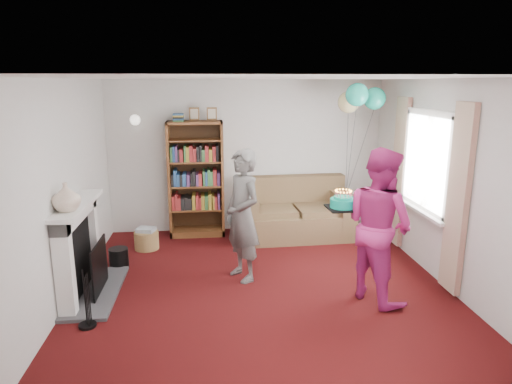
{
  "coord_description": "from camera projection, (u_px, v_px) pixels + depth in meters",
  "views": [
    {
      "loc": [
        -0.6,
        -4.98,
        2.46
      ],
      "look_at": [
        -0.03,
        0.6,
        1.1
      ],
      "focal_mm": 32.0,
      "sensor_mm": 36.0,
      "label": 1
    }
  ],
  "objects": [
    {
      "name": "ground",
      "position": [
        264.0,
        293.0,
        5.46
      ],
      "size": [
        5.0,
        5.0,
        0.0
      ],
      "primitive_type": "plane",
      "color": "#320709",
      "rests_on": "ground"
    },
    {
      "name": "wall_back",
      "position": [
        246.0,
        156.0,
        7.59
      ],
      "size": [
        4.5,
        0.02,
        2.5
      ],
      "primitive_type": "cube",
      "color": "silver",
      "rests_on": "ground"
    },
    {
      "name": "wall_left",
      "position": [
        57.0,
        197.0,
        4.94
      ],
      "size": [
        0.02,
        5.0,
        2.5
      ],
      "primitive_type": "cube",
      "color": "silver",
      "rests_on": "ground"
    },
    {
      "name": "wall_right",
      "position": [
        454.0,
        187.0,
        5.39
      ],
      "size": [
        0.02,
        5.0,
        2.5
      ],
      "primitive_type": "cube",
      "color": "silver",
      "rests_on": "ground"
    },
    {
      "name": "ceiling",
      "position": [
        264.0,
        77.0,
        4.87
      ],
      "size": [
        4.5,
        5.0,
        0.01
      ],
      "primitive_type": "cube",
      "color": "white",
      "rests_on": "wall_back"
    },
    {
      "name": "fireplace",
      "position": [
        84.0,
        253.0,
        5.31
      ],
      "size": [
        0.55,
        1.8,
        1.12
      ],
      "color": "#3F3F42",
      "rests_on": "ground"
    },
    {
      "name": "window_bay",
      "position": [
        425.0,
        180.0,
        5.97
      ],
      "size": [
        0.14,
        2.02,
        2.2
      ],
      "color": "white",
      "rests_on": "ground"
    },
    {
      "name": "wall_sconce",
      "position": [
        135.0,
        120.0,
        7.12
      ],
      "size": [
        0.16,
        0.23,
        0.16
      ],
      "color": "gold",
      "rests_on": "ground"
    },
    {
      "name": "bookcase",
      "position": [
        196.0,
        180.0,
        7.38
      ],
      "size": [
        0.88,
        0.42,
        2.07
      ],
      "color": "#472B14",
      "rests_on": "ground"
    },
    {
      "name": "sofa",
      "position": [
        294.0,
        214.0,
        7.45
      ],
      "size": [
        1.77,
        0.94,
        0.94
      ],
      "rotation": [
        0.0,
        0.0,
        0.04
      ],
      "color": "olive",
      "rests_on": "ground"
    },
    {
      "name": "wicker_basket",
      "position": [
        147.0,
        239.0,
        6.87
      ],
      "size": [
        0.36,
        0.36,
        0.33
      ],
      "rotation": [
        0.0,
        0.0,
        -0.29
      ],
      "color": "#9F7A4A",
      "rests_on": "ground"
    },
    {
      "name": "person_striped",
      "position": [
        243.0,
        216.0,
        5.68
      ],
      "size": [
        0.64,
        0.72,
        1.67
      ],
      "primitive_type": "imported",
      "rotation": [
        0.0,
        0.0,
        -1.09
      ],
      "color": "black",
      "rests_on": "ground"
    },
    {
      "name": "person_magenta",
      "position": [
        379.0,
        225.0,
        5.15
      ],
      "size": [
        0.97,
        1.06,
        1.77
      ],
      "primitive_type": "imported",
      "rotation": [
        0.0,
        0.0,
        2.01
      ],
      "color": "#AF236A",
      "rests_on": "ground"
    },
    {
      "name": "birthday_cake",
      "position": [
        343.0,
        203.0,
        5.26
      ],
      "size": [
        0.35,
        0.35,
        0.22
      ],
      "rotation": [
        0.0,
        0.0,
        0.05
      ],
      "color": "black",
      "rests_on": "ground"
    },
    {
      "name": "balloons",
      "position": [
        360.0,
        99.0,
        6.71
      ],
      "size": [
        0.66,
        0.71,
        1.77
      ],
      "color": "#3F3F3F",
      "rests_on": "ground"
    },
    {
      "name": "mantel_vase",
      "position": [
        66.0,
        197.0,
        4.8
      ],
      "size": [
        0.3,
        0.3,
        0.31
      ],
      "primitive_type": "imported",
      "rotation": [
        0.0,
        0.0,
        0.01
      ],
      "color": "beige",
      "rests_on": "fireplace"
    }
  ]
}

